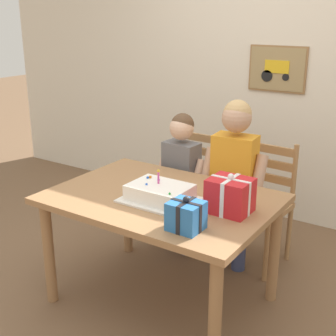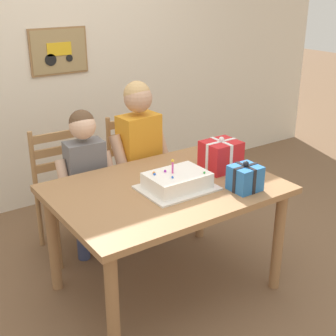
# 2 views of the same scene
# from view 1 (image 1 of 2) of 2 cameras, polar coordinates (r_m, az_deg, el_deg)

# --- Properties ---
(ground_plane) EXTENTS (20.00, 20.00, 0.00)m
(ground_plane) POSITION_cam_1_polar(r_m,az_deg,el_deg) (3.21, -0.74, -15.80)
(ground_plane) COLOR brown
(back_wall) EXTENTS (6.40, 0.11, 2.60)m
(back_wall) POSITION_cam_1_polar(r_m,az_deg,el_deg) (4.24, 12.80, 11.19)
(back_wall) COLOR silver
(back_wall) RESTS_ON ground
(dining_table) EXTENTS (1.36, 0.97, 0.74)m
(dining_table) POSITION_cam_1_polar(r_m,az_deg,el_deg) (2.90, -0.80, -5.23)
(dining_table) COLOR #9E7047
(dining_table) RESTS_ON ground
(birthday_cake) EXTENTS (0.44, 0.34, 0.19)m
(birthday_cake) POSITION_cam_1_polar(r_m,az_deg,el_deg) (2.77, -0.99, -3.14)
(birthday_cake) COLOR white
(birthday_cake) RESTS_ON dining_table
(gift_box_red_large) EXTENTS (0.24, 0.21, 0.23)m
(gift_box_red_large) POSITION_cam_1_polar(r_m,az_deg,el_deg) (2.63, 7.63, -3.36)
(gift_box_red_large) COLOR red
(gift_box_red_large) RESTS_ON dining_table
(gift_box_beside_cake) EXTENTS (0.18, 0.16, 0.19)m
(gift_box_beside_cake) POSITION_cam_1_polar(r_m,az_deg,el_deg) (2.41, 2.23, -5.87)
(gift_box_beside_cake) COLOR #286BB7
(gift_box_beside_cake) RESTS_ON dining_table
(chair_left) EXTENTS (0.42, 0.42, 0.92)m
(chair_left) POSITION_cam_1_polar(r_m,az_deg,el_deg) (3.77, 2.54, -2.35)
(chair_left) COLOR #A87A4C
(chair_left) RESTS_ON ground
(chair_right) EXTENTS (0.45, 0.45, 0.92)m
(chair_right) POSITION_cam_1_polar(r_m,az_deg,el_deg) (3.52, 11.15, -4.29)
(chair_right) COLOR #A87A4C
(chair_right) RESTS_ON ground
(child_older) EXTENTS (0.47, 0.27, 1.26)m
(child_older) POSITION_cam_1_polar(r_m,az_deg,el_deg) (3.27, 8.12, -0.26)
(child_older) COLOR #38426B
(child_older) RESTS_ON ground
(child_younger) EXTENTS (0.41, 0.24, 1.12)m
(child_younger) POSITION_cam_1_polar(r_m,az_deg,el_deg) (3.50, 1.63, -0.34)
(child_younger) COLOR #38426B
(child_younger) RESTS_ON ground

